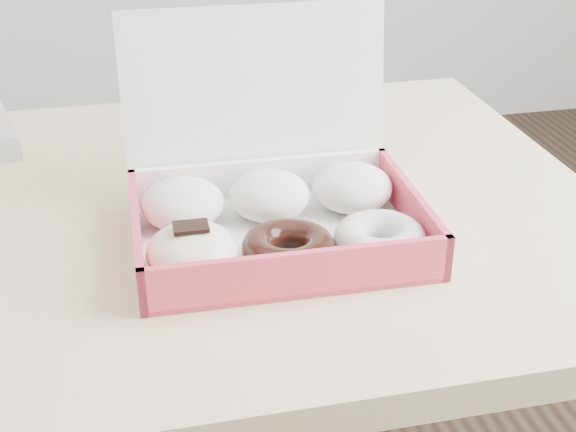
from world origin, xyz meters
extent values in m
cube|color=#D4BF8B|center=(0.00, 0.00, 0.73)|extent=(1.20, 0.80, 0.04)
cylinder|color=#D4BF8B|center=(0.55, 0.35, 0.35)|extent=(0.05, 0.05, 0.71)
cube|color=white|center=(0.16, -0.12, 0.75)|extent=(0.33, 0.25, 0.01)
cube|color=#DF3D55|center=(0.16, -0.23, 0.78)|extent=(0.33, 0.01, 0.05)
cube|color=white|center=(0.16, 0.00, 0.78)|extent=(0.33, 0.01, 0.05)
cube|color=#DF3D55|center=(0.00, -0.12, 0.78)|extent=(0.01, 0.24, 0.05)
cube|color=#DF3D55|center=(0.32, -0.12, 0.78)|extent=(0.01, 0.24, 0.05)
cube|color=white|center=(0.16, 0.02, 0.87)|extent=(0.33, 0.05, 0.24)
ellipsoid|color=white|center=(0.06, -0.06, 0.78)|extent=(0.10, 0.10, 0.06)
ellipsoid|color=white|center=(0.16, -0.06, 0.78)|extent=(0.10, 0.10, 0.06)
ellipsoid|color=white|center=(0.27, -0.06, 0.78)|extent=(0.10, 0.10, 0.06)
ellipsoid|color=#F4DFBF|center=(0.06, -0.17, 0.78)|extent=(0.10, 0.10, 0.06)
cube|color=black|center=(0.06, -0.17, 0.81)|extent=(0.04, 0.03, 0.00)
torus|color=black|center=(0.16, -0.18, 0.77)|extent=(0.11, 0.11, 0.04)
torus|color=silver|center=(0.26, -0.18, 0.77)|extent=(0.11, 0.11, 0.04)
camera|label=1|loc=(-0.01, -0.91, 1.22)|focal=50.00mm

